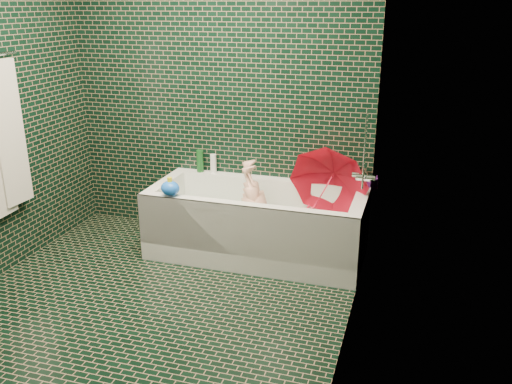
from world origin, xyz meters
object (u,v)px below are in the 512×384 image
(umbrella, at_px, (325,190))
(bath_toy, at_px, (170,188))
(child, at_px, (262,219))
(rubber_duck, at_px, (345,179))
(bathtub, at_px, (257,230))

(umbrella, bearing_deg, bath_toy, -146.85)
(child, relative_size, bath_toy, 5.05)
(child, bearing_deg, rubber_duck, 106.53)
(rubber_duck, distance_m, bath_toy, 1.40)
(bathtub, xyz_separation_m, child, (0.04, 0.02, 0.10))
(bathtub, height_order, umbrella, umbrella)
(umbrella, height_order, bath_toy, umbrella)
(rubber_duck, bearing_deg, child, -142.25)
(bath_toy, bearing_deg, child, 2.71)
(rubber_duck, bearing_deg, bathtub, -142.36)
(bathtub, relative_size, rubber_duck, 13.28)
(umbrella, bearing_deg, bathtub, -157.87)
(child, xyz_separation_m, bath_toy, (-0.63, -0.33, 0.30))
(child, bearing_deg, bath_toy, -75.65)
(child, xyz_separation_m, umbrella, (0.49, 0.05, 0.28))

